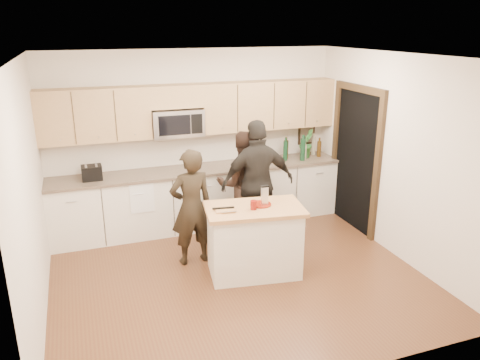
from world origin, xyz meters
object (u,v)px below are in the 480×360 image
object	(u,v)px
toaster	(92,173)
woman_right	(258,183)
island	(254,240)
woman_center	(243,184)
woman_left	(191,207)

from	to	relation	value
toaster	woman_right	bearing A→B (deg)	-20.88
island	woman_center	world-z (taller)	woman_center
woman_center	woman_right	distance (m)	0.34
toaster	island	bearing A→B (deg)	-42.61
toaster	woman_left	xyz separation A→B (m)	(1.16, -1.12, -0.26)
woman_center	woman_right	bearing A→B (deg)	124.82
island	toaster	xyz separation A→B (m)	(-1.82, 1.67, 0.59)
island	toaster	size ratio (longest dim) A/B	4.63
toaster	woman_right	world-z (taller)	woman_right
island	toaster	distance (m)	2.54
woman_center	woman_right	xyz separation A→B (m)	(0.12, -0.30, 0.10)
toaster	woman_left	distance (m)	1.63
island	woman_right	world-z (taller)	woman_right
island	woman_left	size ratio (longest dim) A/B	0.83
island	toaster	world-z (taller)	toaster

